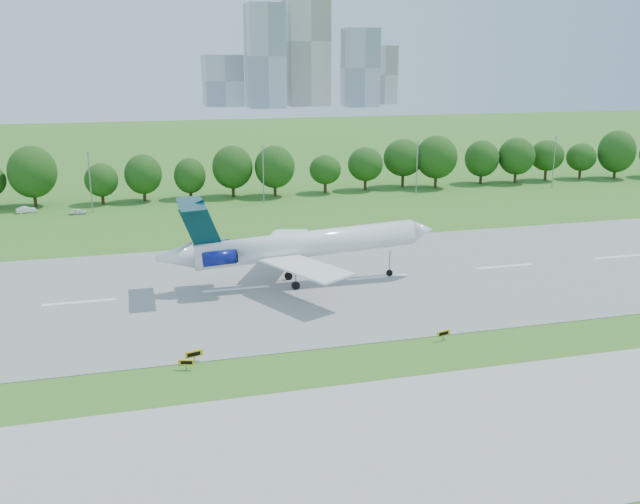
# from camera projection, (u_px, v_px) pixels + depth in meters

# --- Properties ---
(ground) EXTENTS (600.00, 600.00, 0.00)m
(ground) POSITION_uv_depth(u_px,v_px,m) (275.00, 364.00, 72.02)
(ground) COLOR #356B1C
(ground) RESTS_ON ground
(runway) EXTENTS (400.00, 45.00, 0.08)m
(runway) POSITION_uv_depth(u_px,v_px,m) (236.00, 289.00, 95.26)
(runway) COLOR gray
(runway) RESTS_ON ground
(taxiway) EXTENTS (400.00, 23.00, 0.08)m
(taxiway) POSITION_uv_depth(u_px,v_px,m) (323.00, 457.00, 55.28)
(taxiway) COLOR #ADADA8
(taxiway) RESTS_ON ground
(tree_line) EXTENTS (288.40, 8.40, 10.40)m
(tree_line) POSITION_uv_depth(u_px,v_px,m) (187.00, 170.00, 155.93)
(tree_line) COLOR #382314
(tree_line) RESTS_ON ground
(light_poles) EXTENTS (175.90, 0.25, 12.19)m
(light_poles) POSITION_uv_depth(u_px,v_px,m) (179.00, 177.00, 145.95)
(light_poles) COLOR gray
(light_poles) RESTS_ON ground
(skyline) EXTENTS (127.00, 52.00, 80.00)m
(skyline) POSITION_uv_depth(u_px,v_px,m) (301.00, 57.00, 452.99)
(skyline) COLOR #B2B2B7
(skyline) RESTS_ON ground
(airliner) EXTENTS (38.56, 28.15, 12.45)m
(airliner) POSITION_uv_depth(u_px,v_px,m) (292.00, 245.00, 95.80)
(airliner) COLOR white
(airliner) RESTS_ON ground
(taxi_sign_left) EXTENTS (1.51, 0.62, 1.07)m
(taxi_sign_left) POSITION_uv_depth(u_px,v_px,m) (186.00, 362.00, 70.53)
(taxi_sign_left) COLOR gray
(taxi_sign_left) RESTS_ON ground
(taxi_sign_centre) EXTENTS (1.80, 0.67, 1.28)m
(taxi_sign_centre) POSITION_uv_depth(u_px,v_px,m) (194.00, 354.00, 72.16)
(taxi_sign_centre) COLOR gray
(taxi_sign_centre) RESTS_ON ground
(taxi_sign_right) EXTENTS (1.64, 0.61, 1.16)m
(taxi_sign_right) POSITION_uv_depth(u_px,v_px,m) (444.00, 333.00, 77.82)
(taxi_sign_right) COLOR gray
(taxi_sign_right) RESTS_ON ground
(service_vehicle_a) EXTENTS (4.03, 2.39, 1.26)m
(service_vehicle_a) POSITION_uv_depth(u_px,v_px,m) (26.00, 210.00, 142.40)
(service_vehicle_a) COLOR white
(service_vehicle_a) RESTS_ON ground
(service_vehicle_b) EXTENTS (3.30, 1.66, 1.08)m
(service_vehicle_b) POSITION_uv_depth(u_px,v_px,m) (79.00, 212.00, 141.03)
(service_vehicle_b) COLOR white
(service_vehicle_b) RESTS_ON ground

